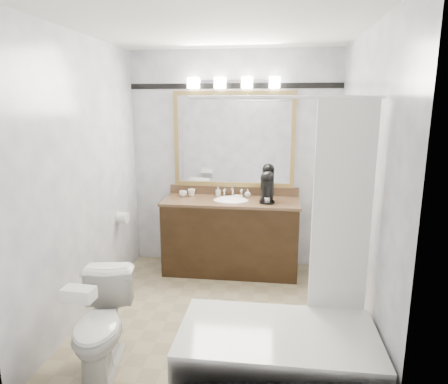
# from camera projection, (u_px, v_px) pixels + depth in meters

# --- Properties ---
(room) EXTENTS (2.42, 2.62, 2.52)m
(room) POSITION_uv_depth(u_px,v_px,m) (218.00, 182.00, 3.40)
(room) COLOR tan
(room) RESTS_ON ground
(vanity) EXTENTS (1.53, 0.58, 0.97)m
(vanity) POSITION_uv_depth(u_px,v_px,m) (231.00, 234.00, 4.56)
(vanity) COLOR black
(vanity) RESTS_ON ground
(mirror) EXTENTS (1.40, 0.04, 1.10)m
(mirror) POSITION_uv_depth(u_px,v_px,m) (234.00, 140.00, 4.59)
(mirror) COLOR #AB8D4D
(mirror) RESTS_ON room
(vanity_light_bar) EXTENTS (1.02, 0.14, 0.12)m
(vanity_light_bar) POSITION_uv_depth(u_px,v_px,m) (234.00, 83.00, 4.40)
(vanity_light_bar) COLOR silver
(vanity_light_bar) RESTS_ON room
(accent_stripe) EXTENTS (2.40, 0.01, 0.06)m
(accent_stripe) POSITION_uv_depth(u_px,v_px,m) (234.00, 86.00, 4.47)
(accent_stripe) COLOR black
(accent_stripe) RESTS_ON room
(bathtub) EXTENTS (1.30, 0.75, 1.96)m
(bathtub) POSITION_uv_depth(u_px,v_px,m) (280.00, 352.00, 2.68)
(bathtub) COLOR white
(bathtub) RESTS_ON ground
(tp_roll) EXTENTS (0.11, 0.12, 0.12)m
(tp_roll) POSITION_uv_depth(u_px,v_px,m) (123.00, 218.00, 4.31)
(tp_roll) COLOR white
(tp_roll) RESTS_ON room
(toilet) EXTENTS (0.49, 0.73, 0.69)m
(toilet) POSITION_uv_depth(u_px,v_px,m) (102.00, 325.00, 2.88)
(toilet) COLOR white
(toilet) RESTS_ON ground
(tissue_box) EXTENTS (0.21, 0.12, 0.08)m
(tissue_box) POSITION_uv_depth(u_px,v_px,m) (79.00, 294.00, 2.53)
(tissue_box) COLOR white
(tissue_box) RESTS_ON toilet
(coffee_maker) EXTENTS (0.18, 0.22, 0.34)m
(coffee_maker) POSITION_uv_depth(u_px,v_px,m) (267.00, 186.00, 4.36)
(coffee_maker) COLOR black
(coffee_maker) RESTS_ON vanity
(cup_left) EXTENTS (0.10, 0.10, 0.07)m
(cup_left) POSITION_uv_depth(u_px,v_px,m) (183.00, 194.00, 4.63)
(cup_left) COLOR white
(cup_left) RESTS_ON vanity
(cup_right) EXTENTS (0.10, 0.10, 0.08)m
(cup_right) POSITION_uv_depth(u_px,v_px,m) (192.00, 193.00, 4.66)
(cup_right) COLOR white
(cup_right) RESTS_ON vanity
(soap_bottle_a) EXTENTS (0.06, 0.06, 0.11)m
(soap_bottle_a) POSITION_uv_depth(u_px,v_px,m) (218.00, 191.00, 4.66)
(soap_bottle_a) COLOR white
(soap_bottle_a) RESTS_ON vanity
(soap_bottle_b) EXTENTS (0.08, 0.08, 0.09)m
(soap_bottle_b) POSITION_uv_depth(u_px,v_px,m) (248.00, 193.00, 4.60)
(soap_bottle_b) COLOR white
(soap_bottle_b) RESTS_ON vanity
(soap_bar) EXTENTS (0.10, 0.08, 0.03)m
(soap_bar) POSITION_uv_depth(u_px,v_px,m) (238.00, 196.00, 4.58)
(soap_bar) COLOR beige
(soap_bar) RESTS_ON vanity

